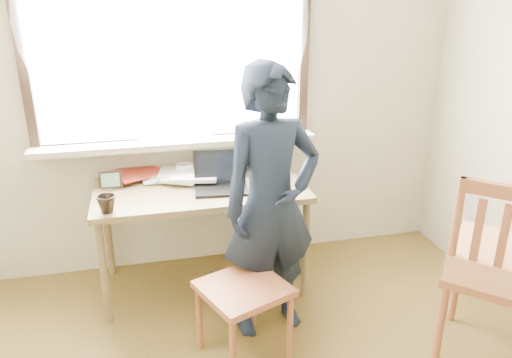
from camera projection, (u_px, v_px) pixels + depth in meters
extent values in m
cube|color=#BFB89A|center=(203.00, 83.00, 3.29)|extent=(3.50, 0.02, 2.60)
cube|color=white|center=(170.00, 37.00, 3.13)|extent=(1.70, 0.01, 1.30)
cube|color=black|center=(176.00, 141.00, 3.36)|extent=(1.82, 0.06, 0.06)
cube|color=black|center=(19.00, 40.00, 2.92)|extent=(0.06, 0.06, 1.30)
cube|color=black|center=(304.00, 34.00, 3.30)|extent=(0.06, 0.06, 1.30)
cube|color=#BFB89A|center=(177.00, 143.00, 3.29)|extent=(1.85, 0.20, 0.04)
cube|color=white|center=(170.00, 21.00, 3.02)|extent=(1.95, 0.02, 1.65)
cube|color=brown|center=(201.00, 190.00, 3.16)|extent=(1.32, 0.66, 0.04)
cylinder|color=brown|center=(104.00, 274.00, 2.89)|extent=(0.05, 0.05, 0.67)
cylinder|color=brown|center=(108.00, 231.00, 3.41)|extent=(0.05, 0.05, 0.67)
cylinder|color=brown|center=(305.00, 250.00, 3.16)|extent=(0.05, 0.05, 0.67)
cylinder|color=brown|center=(280.00, 213.00, 3.67)|extent=(0.05, 0.05, 0.67)
cube|color=black|center=(221.00, 189.00, 3.10)|extent=(0.35, 0.26, 0.02)
cube|color=black|center=(220.00, 167.00, 3.17)|extent=(0.33, 0.10, 0.22)
cube|color=black|center=(220.00, 167.00, 3.17)|extent=(0.29, 0.08, 0.18)
cube|color=black|center=(221.00, 189.00, 3.09)|extent=(0.30, 0.16, 0.00)
imported|color=white|center=(184.00, 170.00, 3.31)|extent=(0.13, 0.13, 0.09)
imported|color=black|center=(107.00, 204.00, 2.79)|extent=(0.14, 0.14, 0.10)
ellipsoid|color=black|center=(279.00, 184.00, 3.16)|extent=(0.10, 0.07, 0.04)
cube|color=white|center=(208.00, 178.00, 3.30)|extent=(0.31, 0.26, 0.01)
cube|color=white|center=(165.00, 173.00, 3.35)|extent=(0.20, 0.26, 0.02)
cube|color=#A32F1E|center=(137.00, 179.00, 3.24)|extent=(0.36, 0.35, 0.02)
cube|color=white|center=(145.00, 175.00, 3.29)|extent=(0.35, 0.34, 0.02)
cube|color=#2B538D|center=(119.00, 176.00, 3.27)|extent=(0.20, 0.30, 0.01)
cube|color=#C4802E|center=(166.00, 177.00, 3.25)|extent=(0.27, 0.29, 0.01)
cube|color=white|center=(122.00, 181.00, 3.16)|extent=(0.33, 0.34, 0.01)
cube|color=#C4802E|center=(159.00, 172.00, 3.30)|extent=(0.33, 0.35, 0.02)
cube|color=#A32F1E|center=(190.00, 179.00, 3.18)|extent=(0.29, 0.28, 0.01)
imported|color=white|center=(142.00, 178.00, 3.26)|extent=(0.34, 0.36, 0.03)
imported|color=white|center=(247.00, 168.00, 3.46)|extent=(0.18, 0.25, 0.02)
cube|color=black|center=(111.00, 181.00, 3.10)|extent=(0.14, 0.02, 0.11)
cube|color=#496E31|center=(111.00, 181.00, 3.10)|extent=(0.11, 0.01, 0.08)
cube|color=brown|center=(244.00, 289.00, 2.62)|extent=(0.54, 0.53, 0.04)
cylinder|color=brown|center=(233.00, 353.00, 2.47)|extent=(0.03, 0.03, 0.39)
cylinder|color=brown|center=(199.00, 318.00, 2.73)|extent=(0.03, 0.03, 0.39)
cylinder|color=brown|center=(290.00, 327.00, 2.66)|extent=(0.03, 0.03, 0.39)
cylinder|color=brown|center=(253.00, 296.00, 2.92)|extent=(0.03, 0.03, 0.39)
cube|color=brown|center=(498.00, 276.00, 2.60)|extent=(0.68, 0.68, 0.04)
cylinder|color=brown|center=(456.00, 287.00, 2.96)|extent=(0.04, 0.04, 0.46)
cylinder|color=brown|center=(441.00, 323.00, 2.64)|extent=(0.04, 0.04, 0.46)
cylinder|color=brown|center=(455.00, 231.00, 2.43)|extent=(0.04, 0.04, 0.56)
cube|color=brown|center=(512.00, 193.00, 2.24)|extent=(0.34, 0.34, 0.07)
cube|color=brown|center=(501.00, 248.00, 2.34)|extent=(0.04, 0.04, 0.45)
cube|color=brown|center=(476.00, 242.00, 2.39)|extent=(0.04, 0.04, 0.45)
cube|color=#C04313|center=(501.00, 260.00, 2.57)|extent=(0.66, 0.66, 0.14)
imported|color=black|center=(271.00, 204.00, 2.73)|extent=(0.62, 0.46, 1.55)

